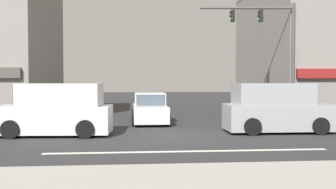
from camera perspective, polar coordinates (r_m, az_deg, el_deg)
The scene contains 8 objects.
ground_plane at distance 15.92m, azimuth 1.16°, elevation -6.02°, with size 120.00×120.00×0.00m, color #2B2B2D.
lane_marking_stripe at distance 12.49m, azimuth 2.96°, elevation -8.23°, with size 9.00×0.24×0.01m, color silver.
utility_pole_near_left at distance 21.56m, azimuth -19.57°, elevation 5.81°, with size 1.40×0.22×7.09m.
utility_pole_far_right at distance 26.50m, azimuth 15.24°, elevation 5.45°, with size 1.40×0.22×7.39m.
traffic_light_mast at distance 21.08m, azimuth 15.16°, elevation 7.26°, with size 4.88×0.57×6.20m.
sedan_crossing_leftbound at distance 20.59m, azimuth -2.66°, elevation -2.20°, with size 1.90×4.11×1.58m.
van_waiting_far at distance 17.53m, azimuth 15.51°, elevation -2.05°, with size 4.63×2.10×2.11m.
van_crossing_center at distance 16.59m, azimuth -15.92°, elevation -2.28°, with size 4.70×2.25×2.11m.
Camera 1 is at (-1.76, -15.67, 2.23)m, focal length 42.00 mm.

